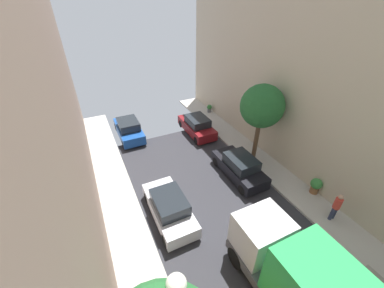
{
  "coord_description": "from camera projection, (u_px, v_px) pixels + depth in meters",
  "views": [
    {
      "loc": [
        -5.35,
        -0.67,
        10.44
      ],
      "look_at": [
        1.23,
        13.01,
        0.5
      ],
      "focal_mm": 21.99,
      "sensor_mm": 36.0,
      "label": 1
    }
  ],
  "objects": [
    {
      "name": "parked_car_left_3",
      "position": [
        169.0,
        208.0,
        12.55
      ],
      "size": [
        1.78,
        4.2,
        1.57
      ],
      "color": "silver",
      "rests_on": "ground"
    },
    {
      "name": "parked_car_left_4",
      "position": [
        129.0,
        129.0,
        19.64
      ],
      "size": [
        1.78,
        4.2,
        1.57
      ],
      "color": "#194799",
      "rests_on": "ground"
    },
    {
      "name": "parked_car_right_2",
      "position": [
        239.0,
        167.0,
        15.43
      ],
      "size": [
        1.78,
        4.2,
        1.57
      ],
      "color": "black",
      "rests_on": "ground"
    },
    {
      "name": "parked_car_right_3",
      "position": [
        197.0,
        126.0,
        20.13
      ],
      "size": [
        1.78,
        4.2,
        1.57
      ],
      "color": "maroon",
      "rests_on": "ground"
    },
    {
      "name": "pedestrian",
      "position": [
        336.0,
        206.0,
        12.16
      ],
      "size": [
        0.4,
        0.36,
        1.72
      ],
      "color": "#2D334C",
      "rests_on": "sidewalk_right"
    },
    {
      "name": "street_tree_1",
      "position": [
        262.0,
        107.0,
        15.02
      ],
      "size": [
        2.82,
        2.82,
        5.51
      ],
      "color": "brown",
      "rests_on": "sidewalk_right"
    },
    {
      "name": "potted_plant_0",
      "position": [
        209.0,
        108.0,
        23.51
      ],
      "size": [
        0.48,
        0.48,
        0.77
      ],
      "color": "slate",
      "rests_on": "sidewalk_right"
    },
    {
      "name": "potted_plant_2",
      "position": [
        316.0,
        185.0,
        13.98
      ],
      "size": [
        0.66,
        0.66,
        1.02
      ],
      "color": "brown",
      "rests_on": "sidewalk_right"
    }
  ]
}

